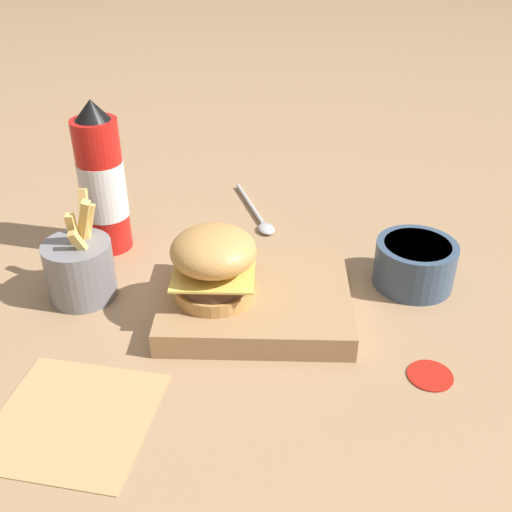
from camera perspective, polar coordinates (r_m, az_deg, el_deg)
name	(u,v)px	position (r m, az deg, el deg)	size (l,w,h in m)	color
ground_plane	(221,283)	(0.84, -3.39, -2.62)	(6.00, 6.00, 0.00)	#9E7A56
serving_board	(256,299)	(0.78, 0.00, -4.14)	(0.24, 0.20, 0.03)	#A37A51
burger	(214,263)	(0.74, -4.00, -0.67)	(0.11, 0.11, 0.09)	tan
ketchup_bottle	(102,183)	(0.91, -14.43, 6.71)	(0.07, 0.07, 0.23)	red
fries_basket	(80,268)	(0.83, -16.38, -1.12)	(0.09, 0.09, 0.15)	slate
side_bowl	(415,263)	(0.85, 14.89, -0.64)	(0.11, 0.11, 0.06)	#384C66
spoon	(259,217)	(1.00, 0.28, 3.69)	(0.08, 0.18, 0.01)	#B2B2B7
ketchup_puddle	(430,375)	(0.72, 16.26, -10.82)	(0.05, 0.05, 0.00)	#B21E14
parchment_square	(73,418)	(0.68, -17.04, -14.54)	(0.19, 0.19, 0.00)	tan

